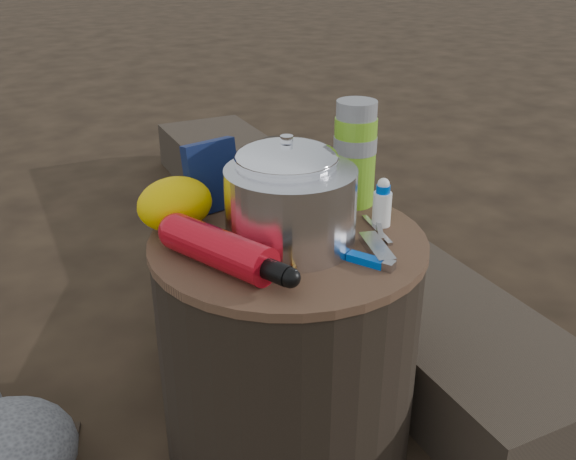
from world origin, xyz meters
TOP-DOWN VIEW (x-y plane):
  - ground at (0.00, 0.00)m, footprint 60.00×60.00m
  - stump at (0.00, 0.00)m, footprint 0.50×0.50m
  - log_main at (0.56, 0.60)m, footprint 0.83×2.19m
  - log_small at (0.37, 0.78)m, footprint 1.00×1.22m
  - foil_windscreen at (-0.01, -0.02)m, footprint 0.23×0.23m
  - camping_pot at (0.01, 0.01)m, footprint 0.18×0.18m
  - fuel_bottle at (-0.16, -0.01)m, footprint 0.12×0.28m
  - thermos at (0.21, 0.05)m, footprint 0.08×0.08m
  - travel_mug at (0.11, 0.17)m, footprint 0.08×0.08m
  - stuff_sack at (-0.14, 0.16)m, footprint 0.14×0.12m
  - food_pouch at (-0.03, 0.20)m, footprint 0.11×0.03m
  - lighter at (0.04, -0.16)m, footprint 0.05×0.09m
  - multitool at (0.08, -0.14)m, footprint 0.08×0.11m
  - pot_grabber at (0.15, -0.08)m, footprint 0.09×0.12m
  - squeeze_bottle at (0.17, -0.07)m, footprint 0.04×0.04m

SIDE VIEW (x-z plane):
  - ground at x=0.00m, z-range 0.00..0.00m
  - log_small at x=0.37m, z-range 0.00..0.11m
  - log_main at x=0.56m, z-range 0.00..0.18m
  - stump at x=0.00m, z-range 0.00..0.46m
  - pot_grabber at x=0.15m, z-range 0.46..0.48m
  - lighter at x=0.04m, z-range 0.46..0.48m
  - multitool at x=0.08m, z-range 0.46..0.48m
  - fuel_bottle at x=-0.16m, z-range 0.46..0.53m
  - squeeze_bottle at x=0.17m, z-range 0.46..0.55m
  - stuff_sack at x=-0.14m, z-range 0.46..0.56m
  - travel_mug at x=0.11m, z-range 0.46..0.58m
  - food_pouch at x=-0.03m, z-range 0.46..0.60m
  - foil_windscreen at x=-0.01m, z-range 0.46..0.60m
  - camping_pot at x=0.01m, z-range 0.46..0.64m
  - thermos at x=0.21m, z-range 0.46..0.67m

